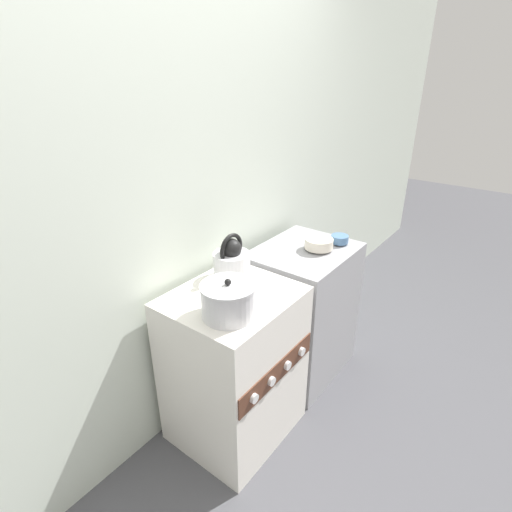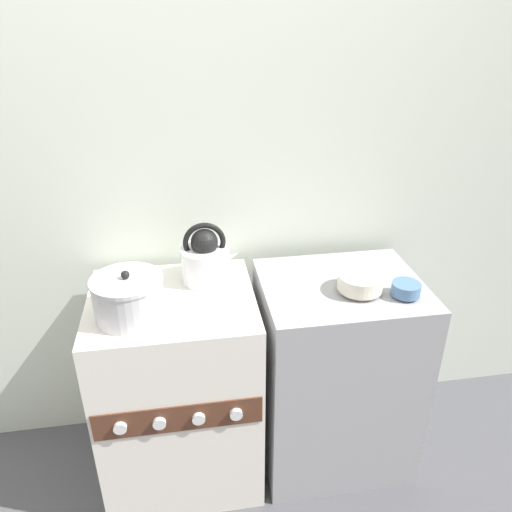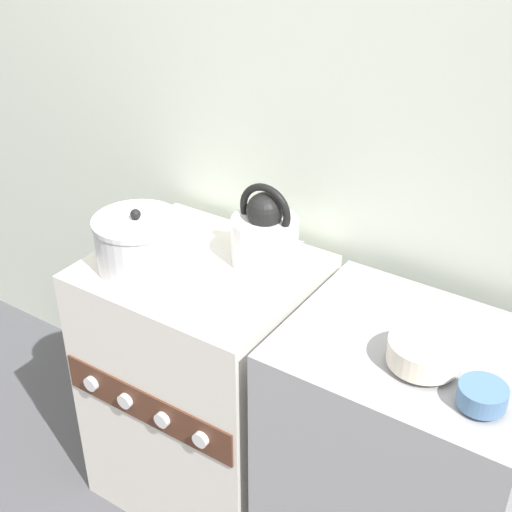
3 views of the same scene
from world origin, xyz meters
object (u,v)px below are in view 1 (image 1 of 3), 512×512
at_px(cooking_pot, 228,300).
at_px(small_ceramic_bowl, 340,239).
at_px(kettle, 232,261).
at_px(enamel_bowl, 319,243).
at_px(stove, 235,366).

xyz_separation_m(cooking_pot, small_ceramic_bowl, (0.95, -0.04, -0.03)).
xyz_separation_m(kettle, enamel_bowl, (0.54, -0.19, -0.04)).
relative_size(kettle, cooking_pot, 1.00).
relative_size(stove, small_ceramic_bowl, 8.16).
bearing_deg(cooking_pot, kettle, 37.71).
height_order(stove, small_ceramic_bowl, small_ceramic_bowl).
xyz_separation_m(stove, enamel_bowl, (0.67, -0.08, 0.46)).
bearing_deg(enamel_bowl, stove, 173.60).
distance_m(kettle, cooking_pot, 0.34).
relative_size(stove, kettle, 3.52).
height_order(kettle, cooking_pot, kettle).
bearing_deg(stove, enamel_bowl, -6.40).
bearing_deg(enamel_bowl, small_ceramic_bowl, -20.99).
bearing_deg(stove, small_ceramic_bowl, -9.17).
bearing_deg(kettle, cooking_pot, -142.29).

